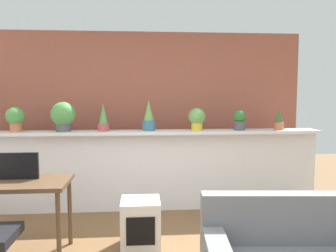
{
  "coord_description": "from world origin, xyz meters",
  "views": [
    {
      "loc": [
        -0.14,
        -2.63,
        1.58
      ],
      "look_at": [
        0.18,
        1.36,
        1.21
      ],
      "focal_mm": 36.8,
      "sensor_mm": 36.0,
      "label": 1
    }
  ],
  "objects": [
    {
      "name": "divider_wall",
      "position": [
        0.0,
        2.0,
        0.53
      ],
      "size": [
        4.57,
        0.16,
        1.05
      ],
      "primitive_type": "cube",
      "color": "silver",
      "rests_on": "ground"
    },
    {
      "name": "plant_shelf",
      "position": [
        0.0,
        1.96,
        1.07
      ],
      "size": [
        4.57,
        0.34,
        0.04
      ],
      "primitive_type": "cube",
      "color": "silver",
      "rests_on": "divider_wall"
    },
    {
      "name": "brick_wall_behind",
      "position": [
        0.0,
        2.6,
        1.25
      ],
      "size": [
        4.57,
        0.1,
        2.5
      ],
      "primitive_type": "cube",
      "color": "#9E5442",
      "rests_on": "ground"
    },
    {
      "name": "potted_plant_0",
      "position": [
        -1.76,
        1.96,
        1.28
      ],
      "size": [
        0.24,
        0.24,
        0.33
      ],
      "color": "#C66B42",
      "rests_on": "plant_shelf"
    },
    {
      "name": "potted_plant_1",
      "position": [
        -1.15,
        1.97,
        1.3
      ],
      "size": [
        0.32,
        0.32,
        0.39
      ],
      "color": "#4C4C51",
      "rests_on": "plant_shelf"
    },
    {
      "name": "potted_plant_2",
      "position": [
        -0.64,
        1.98,
        1.26
      ],
      "size": [
        0.15,
        0.15,
        0.37
      ],
      "color": "#B7474C",
      "rests_on": "plant_shelf"
    },
    {
      "name": "potted_plant_3",
      "position": [
        -0.03,
        1.99,
        1.27
      ],
      "size": [
        0.17,
        0.17,
        0.42
      ],
      "color": "#386B84",
      "rests_on": "plant_shelf"
    },
    {
      "name": "potted_plant_4",
      "position": [
        0.62,
        1.96,
        1.26
      ],
      "size": [
        0.23,
        0.23,
        0.31
      ],
      "color": "gold",
      "rests_on": "plant_shelf"
    },
    {
      "name": "potted_plant_5",
      "position": [
        1.2,
        1.93,
        1.23
      ],
      "size": [
        0.17,
        0.17,
        0.28
      ],
      "color": "#4C4C51",
      "rests_on": "plant_shelf"
    },
    {
      "name": "potted_plant_6",
      "position": [
        1.76,
        1.95,
        1.22
      ],
      "size": [
        0.13,
        0.13,
        0.3
      ],
      "color": "#C66B42",
      "rests_on": "plant_shelf"
    },
    {
      "name": "desk",
      "position": [
        -1.39,
        0.7,
        0.67
      ],
      "size": [
        1.1,
        0.6,
        0.75
      ],
      "color": "brown",
      "rests_on": "ground"
    },
    {
      "name": "tv_monitor",
      "position": [
        -1.35,
        0.78,
        0.88
      ],
      "size": [
        0.42,
        0.04,
        0.26
      ],
      "primitive_type": "cube",
      "color": "black",
      "rests_on": "desk"
    },
    {
      "name": "side_cube_shelf",
      "position": [
        -0.15,
        0.81,
        0.25
      ],
      "size": [
        0.4,
        0.41,
        0.5
      ],
      "color": "silver",
      "rests_on": "ground"
    }
  ]
}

